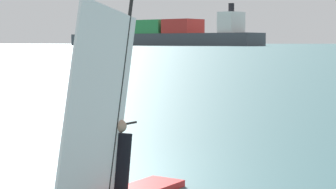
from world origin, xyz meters
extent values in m
plane|color=#386066|center=(0.00, 0.00, 0.00)|extent=(4000.00, 4000.00, 0.00)
cylinder|color=black|center=(0.88, -2.35, 2.00)|extent=(0.64, 0.68, 3.78)
cube|color=white|center=(0.45, -2.81, 1.67)|extent=(1.44, 1.53, 3.39)
cylinder|color=black|center=(0.68, -2.56, 1.29)|extent=(0.99, 1.06, 0.04)
cylinder|color=black|center=(0.85, -2.38, 0.63)|extent=(0.55, 0.56, 1.06)
sphere|color=tan|center=(0.85, -2.38, 1.27)|extent=(0.22, 0.22, 0.22)
cube|color=#3F444C|center=(77.21, 453.96, 4.49)|extent=(129.34, 146.02, 8.98)
cube|color=silver|center=(119.43, 404.37, 16.19)|extent=(21.02, 20.41, 14.41)
cylinder|color=black|center=(119.43, 404.37, 26.39)|extent=(4.00, 4.00, 6.00)
cube|color=red|center=(91.93, 436.67, 14.18)|extent=(31.91, 32.18, 10.40)
cube|color=#2D8C47|center=(74.71, 456.89, 14.18)|extent=(31.91, 32.18, 10.40)
cube|color=#59388C|center=(57.49, 477.12, 10.28)|extent=(31.91, 32.18, 2.60)
cube|color=#59388C|center=(40.27, 497.35, 11.58)|extent=(31.91, 32.18, 5.20)
camera|label=1|loc=(-0.18, -12.59, 2.66)|focal=66.42mm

